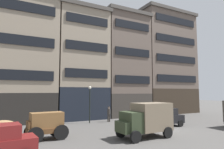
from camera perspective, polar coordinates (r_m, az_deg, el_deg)
ground_plane at (r=20.28m, az=13.89°, el=-14.78°), size 120.00×120.00×0.00m
building_far_left at (r=26.19m, az=-24.43°, el=4.46°), size 8.04×6.39×15.11m
building_center_left at (r=27.51m, az=-9.29°, el=3.23°), size 7.06×6.39×14.71m
building_center_right at (r=30.37m, az=2.94°, el=2.97°), size 7.20×6.39×15.31m
building_far_right at (r=35.52m, az=14.74°, el=3.45°), size 10.39×6.39×17.14m
cargo_wagon at (r=15.77m, az=-18.46°, el=-13.32°), size 3.00×1.71×1.98m
draft_horse at (r=15.53m, az=-29.50°, el=-12.61°), size 2.35×0.72×2.30m
delivery_truck_near at (r=15.87m, az=9.66°, el=-12.44°), size 4.40×2.24×2.62m
sedan_dark at (r=21.36m, az=15.19°, el=-11.77°), size 3.73×1.93×1.83m
pedestrian_officer at (r=23.64m, az=-0.91°, el=-11.10°), size 0.42×0.42×1.79m
streetlamp_curbside at (r=22.76m, az=-6.40°, el=-7.04°), size 0.32×0.32×4.12m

